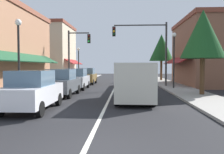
% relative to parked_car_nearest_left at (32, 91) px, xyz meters
% --- Properties ---
extents(ground_plane, '(80.00, 80.00, 0.00)m').
position_rel_parked_car_nearest_left_xyz_m(ground_plane, '(3.14, 12.82, -0.88)').
color(ground_plane, black).
extents(sidewalk_left, '(2.60, 56.00, 0.12)m').
position_rel_parked_car_nearest_left_xyz_m(sidewalk_left, '(-2.36, 12.82, -0.82)').
color(sidewalk_left, '#A39E99').
rests_on(sidewalk_left, ground).
extents(sidewalk_right, '(2.60, 56.00, 0.12)m').
position_rel_parked_car_nearest_left_xyz_m(sidewalk_right, '(8.64, 12.82, -0.82)').
color(sidewalk_right, gray).
rests_on(sidewalk_right, ground).
extents(lane_center_stripe, '(0.14, 52.00, 0.01)m').
position_rel_parked_car_nearest_left_xyz_m(lane_center_stripe, '(3.14, 12.82, -0.88)').
color(lane_center_stripe, silver).
rests_on(lane_center_stripe, ground).
extents(storefront_right_block, '(6.62, 10.20, 6.77)m').
position_rel_parked_car_nearest_left_xyz_m(storefront_right_block, '(12.59, 14.82, 2.51)').
color(storefront_right_block, brown).
rests_on(storefront_right_block, ground).
extents(storefront_far_left, '(5.51, 8.20, 7.82)m').
position_rel_parked_car_nearest_left_xyz_m(storefront_far_left, '(-5.75, 22.82, 3.04)').
color(storefront_far_left, '#BCAD8E').
rests_on(storefront_far_left, ground).
extents(parked_car_nearest_left, '(1.85, 4.13, 1.77)m').
position_rel_parked_car_nearest_left_xyz_m(parked_car_nearest_left, '(0.00, 0.00, 0.00)').
color(parked_car_nearest_left, silver).
rests_on(parked_car_nearest_left, ground).
extents(parked_car_second_left, '(1.78, 4.10, 1.77)m').
position_rel_parked_car_nearest_left_xyz_m(parked_car_second_left, '(-0.07, 5.14, 0.00)').
color(parked_car_second_left, '#4C5156').
rests_on(parked_car_second_left, ground).
extents(parked_car_third_left, '(1.82, 4.12, 1.77)m').
position_rel_parked_car_nearest_left_xyz_m(parked_car_third_left, '(-0.06, 9.80, 0.00)').
color(parked_car_third_left, '#B7BABF').
rests_on(parked_car_third_left, ground).
extents(parked_car_far_left, '(1.79, 4.10, 1.77)m').
position_rel_parked_car_nearest_left_xyz_m(parked_car_far_left, '(-0.07, 15.54, 0.00)').
color(parked_car_far_left, brown).
rests_on(parked_car_far_left, ground).
extents(van_in_lane, '(2.07, 5.21, 2.12)m').
position_rel_parked_car_nearest_left_xyz_m(van_in_lane, '(4.60, 3.00, 0.27)').
color(van_in_lane, beige).
rests_on(van_in_lane, ground).
extents(traffic_signal_mast_arm, '(5.16, 0.50, 6.09)m').
position_rel_parked_car_nearest_left_xyz_m(traffic_signal_mast_arm, '(6.23, 12.40, 3.26)').
color(traffic_signal_mast_arm, '#333333').
rests_on(traffic_signal_mast_arm, ground).
extents(traffic_signal_left_corner, '(2.34, 0.50, 5.58)m').
position_rel_parked_car_nearest_left_xyz_m(traffic_signal_left_corner, '(-0.93, 13.72, 2.75)').
color(traffic_signal_left_corner, '#333333').
rests_on(traffic_signal_left_corner, ground).
extents(street_lamp_left_near, '(0.36, 0.36, 4.51)m').
position_rel_parked_car_nearest_left_xyz_m(street_lamp_left_near, '(-1.71, 2.44, 2.19)').
color(street_lamp_left_near, black).
rests_on(street_lamp_left_near, ground).
extents(street_lamp_right_mid, '(0.36, 0.36, 4.78)m').
position_rel_parked_car_nearest_left_xyz_m(street_lamp_right_mid, '(8.19, 10.06, 2.34)').
color(street_lamp_right_mid, black).
rests_on(street_lamp_right_mid, ground).
extents(street_lamp_left_far, '(0.36, 0.36, 4.26)m').
position_rel_parked_car_nearest_left_xyz_m(street_lamp_left_far, '(-1.67, 18.90, 2.04)').
color(street_lamp_left_far, black).
rests_on(street_lamp_left_far, ground).
extents(tree_right_near, '(2.87, 2.87, 5.63)m').
position_rel_parked_car_nearest_left_xyz_m(tree_right_near, '(9.12, 5.59, 3.15)').
color(tree_right_near, '#4C331E').
rests_on(tree_right_near, ground).
extents(tree_right_far, '(3.21, 3.21, 6.22)m').
position_rel_parked_car_nearest_left_xyz_m(tree_right_far, '(8.92, 21.84, 3.56)').
color(tree_right_far, '#4C331E').
rests_on(tree_right_far, ground).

